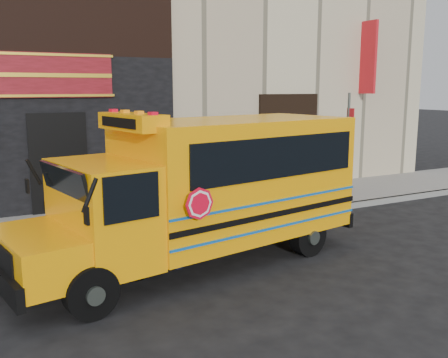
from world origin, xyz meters
name	(u,v)px	position (x,y,z in m)	size (l,w,h in m)	color
ground	(278,259)	(0.00, 0.00, 0.00)	(120.00, 120.00, 0.00)	black
curb	(219,224)	(0.00, 2.60, 0.07)	(40.00, 0.20, 0.15)	gray
sidewalk	(193,211)	(0.00, 4.10, 0.07)	(40.00, 3.00, 0.15)	slate
building	(117,9)	(-0.04, 10.45, 6.13)	(20.00, 10.70, 12.00)	#C3B692
school_bus	(209,185)	(-1.26, 0.54, 1.51)	(7.16, 3.29, 2.92)	black
sign_pole	(347,147)	(3.79, 2.38, 1.77)	(0.07, 0.28, 3.21)	#464F48
bicycle	(166,240)	(-2.22, 0.40, 0.59)	(0.56, 1.97, 1.19)	black
cyclist	(170,219)	(-2.08, 0.49, 0.97)	(0.70, 0.46, 1.93)	black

